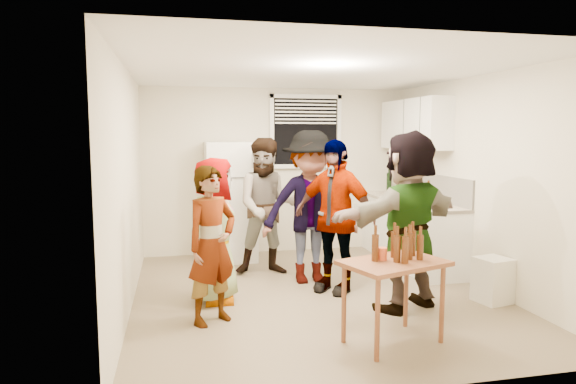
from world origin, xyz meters
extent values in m
cube|color=white|center=(-0.75, 1.88, 0.85)|extent=(0.70, 0.70, 1.70)
cube|color=white|center=(1.70, 1.15, 0.43)|extent=(0.60, 2.20, 0.86)
cube|color=beige|center=(1.70, 1.15, 0.88)|extent=(0.64, 2.22, 0.04)
cube|color=#A6A097|center=(1.99, 1.15, 1.08)|extent=(0.03, 2.20, 0.36)
cube|color=white|center=(1.83, 1.35, 1.95)|extent=(0.34, 1.60, 0.70)
cylinder|color=white|center=(1.68, 1.18, 0.90)|extent=(0.12, 0.12, 0.26)
cylinder|color=black|center=(1.75, 2.02, 0.90)|extent=(0.08, 0.08, 0.31)
cylinder|color=#47230C|center=(1.60, 0.45, 0.90)|extent=(0.06, 0.06, 0.25)
cylinder|color=blue|center=(1.44, 0.57, 0.90)|extent=(0.09, 0.09, 0.12)
cube|color=#F8CC5F|center=(1.92, 1.49, 0.98)|extent=(0.02, 0.18, 0.15)
cube|color=white|center=(1.81, -0.65, 0.25)|extent=(0.39, 0.39, 0.49)
cylinder|color=#47230C|center=(0.54, -1.44, 0.73)|extent=(0.06, 0.06, 0.22)
cylinder|color=#CB4C26|center=(0.22, -1.38, 0.73)|extent=(0.08, 0.08, 0.11)
imported|color=#959595|center=(-1.12, 0.02, 0.00)|extent=(1.62, 0.88, 0.50)
imported|color=#141933|center=(-1.19, -0.60, 0.00)|extent=(1.30, 1.57, 0.36)
imported|color=brown|center=(-0.36, 1.00, 0.00)|extent=(1.03, 1.84, 0.67)
imported|color=#3C3C41|center=(0.08, 0.53, 0.00)|extent=(1.21, 1.87, 0.69)
imported|color=black|center=(0.25, 0.10, 0.00)|extent=(1.99, 1.95, 0.43)
imported|color=#CA6544|center=(0.82, -0.62, 0.00)|extent=(2.30, 2.37, 0.55)
camera|label=1|loc=(-1.51, -5.45, 1.82)|focal=32.00mm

